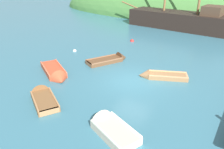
{
  "coord_description": "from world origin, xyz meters",
  "views": [
    {
      "loc": [
        6.25,
        -12.08,
        6.68
      ],
      "look_at": [
        -1.67,
        -0.11,
        0.11
      ],
      "focal_mm": 35.27,
      "sensor_mm": 36.0,
      "label": 1
    }
  ],
  "objects_px": {
    "rowboat_center": "(56,73)",
    "buoy_white": "(75,51)",
    "rowboat_outer_right": "(109,128)",
    "rowboat_portside": "(43,98)",
    "rowboat_outer_left": "(160,76)",
    "buoy_red": "(132,41)",
    "rowboat_far": "(111,60)",
    "sailing_ship": "(181,22)"
  },
  "relations": [
    {
      "from": "sailing_ship",
      "to": "rowboat_center",
      "type": "bearing_deg",
      "value": 86.18
    },
    {
      "from": "buoy_white",
      "to": "buoy_red",
      "type": "distance_m",
      "value": 6.66
    },
    {
      "from": "rowboat_portside",
      "to": "rowboat_far",
      "type": "bearing_deg",
      "value": -59.93
    },
    {
      "from": "rowboat_outer_left",
      "to": "rowboat_portside",
      "type": "bearing_deg",
      "value": 30.6
    },
    {
      "from": "sailing_ship",
      "to": "rowboat_center",
      "type": "xyz_separation_m",
      "value": [
        -2.87,
        -19.71,
        -0.72
      ]
    },
    {
      "from": "rowboat_portside",
      "to": "buoy_white",
      "type": "bearing_deg",
      "value": -30.57
    },
    {
      "from": "rowboat_portside",
      "to": "rowboat_far",
      "type": "xyz_separation_m",
      "value": [
        -0.14,
        7.37,
        -0.01
      ]
    },
    {
      "from": "rowboat_far",
      "to": "rowboat_outer_right",
      "type": "bearing_deg",
      "value": -121.09
    },
    {
      "from": "rowboat_outer_left",
      "to": "sailing_ship",
      "type": "bearing_deg",
      "value": -101.9
    },
    {
      "from": "sailing_ship",
      "to": "rowboat_far",
      "type": "height_order",
      "value": "sailing_ship"
    },
    {
      "from": "rowboat_outer_right",
      "to": "rowboat_far",
      "type": "relative_size",
      "value": 0.84
    },
    {
      "from": "rowboat_outer_right",
      "to": "buoy_white",
      "type": "distance_m",
      "value": 12.14
    },
    {
      "from": "sailing_ship",
      "to": "rowboat_center",
      "type": "height_order",
      "value": "sailing_ship"
    },
    {
      "from": "rowboat_center",
      "to": "buoy_white",
      "type": "xyz_separation_m",
      "value": [
        -2.56,
        4.84,
        -0.12
      ]
    },
    {
      "from": "rowboat_center",
      "to": "buoy_white",
      "type": "distance_m",
      "value": 5.47
    },
    {
      "from": "rowboat_portside",
      "to": "rowboat_outer_left",
      "type": "bearing_deg",
      "value": -95.69
    },
    {
      "from": "sailing_ship",
      "to": "buoy_white",
      "type": "relative_size",
      "value": 48.01
    },
    {
      "from": "rowboat_far",
      "to": "rowboat_outer_left",
      "type": "bearing_deg",
      "value": -73.87
    },
    {
      "from": "rowboat_center",
      "to": "rowboat_outer_right",
      "type": "xyz_separation_m",
      "value": [
        6.72,
        -2.99,
        0.02
      ]
    },
    {
      "from": "rowboat_outer_right",
      "to": "rowboat_outer_left",
      "type": "xyz_separation_m",
      "value": [
        -0.22,
        6.73,
        -0.04
      ]
    },
    {
      "from": "rowboat_portside",
      "to": "rowboat_far",
      "type": "distance_m",
      "value": 7.37
    },
    {
      "from": "rowboat_portside",
      "to": "buoy_white",
      "type": "height_order",
      "value": "rowboat_portside"
    },
    {
      "from": "buoy_white",
      "to": "buoy_red",
      "type": "height_order",
      "value": "buoy_red"
    },
    {
      "from": "rowboat_center",
      "to": "buoy_white",
      "type": "relative_size",
      "value": 11.51
    },
    {
      "from": "rowboat_center",
      "to": "rowboat_portside",
      "type": "xyz_separation_m",
      "value": [
        1.95,
        -2.83,
        -0.01
      ]
    },
    {
      "from": "buoy_red",
      "to": "rowboat_far",
      "type": "bearing_deg",
      "value": -77.17
    },
    {
      "from": "rowboat_far",
      "to": "buoy_white",
      "type": "bearing_deg",
      "value": 111.9
    },
    {
      "from": "rowboat_outer_left",
      "to": "rowboat_far",
      "type": "distance_m",
      "value": 4.76
    },
    {
      "from": "rowboat_portside",
      "to": "buoy_white",
      "type": "distance_m",
      "value": 8.9
    },
    {
      "from": "buoy_white",
      "to": "rowboat_portside",
      "type": "bearing_deg",
      "value": -59.57
    },
    {
      "from": "sailing_ship",
      "to": "rowboat_outer_left",
      "type": "height_order",
      "value": "sailing_ship"
    },
    {
      "from": "rowboat_center",
      "to": "rowboat_outer_left",
      "type": "xyz_separation_m",
      "value": [
        6.5,
        3.74,
        -0.02
      ]
    },
    {
      "from": "rowboat_center",
      "to": "rowboat_outer_right",
      "type": "distance_m",
      "value": 7.36
    },
    {
      "from": "rowboat_outer_right",
      "to": "buoy_white",
      "type": "xyz_separation_m",
      "value": [
        -9.28,
        7.83,
        -0.14
      ]
    },
    {
      "from": "rowboat_center",
      "to": "buoy_white",
      "type": "bearing_deg",
      "value": 146.88
    },
    {
      "from": "rowboat_outer_right",
      "to": "buoy_red",
      "type": "relative_size",
      "value": 7.2
    },
    {
      "from": "rowboat_portside",
      "to": "sailing_ship",
      "type": "bearing_deg",
      "value": -63.34
    },
    {
      "from": "rowboat_center",
      "to": "rowboat_far",
      "type": "relative_size",
      "value": 1.06
    },
    {
      "from": "sailing_ship",
      "to": "buoy_white",
      "type": "xyz_separation_m",
      "value": [
        -5.42,
        -14.87,
        -0.84
      ]
    },
    {
      "from": "rowboat_far",
      "to": "buoy_white",
      "type": "relative_size",
      "value": 10.86
    },
    {
      "from": "rowboat_portside",
      "to": "rowboat_far",
      "type": "height_order",
      "value": "rowboat_far"
    },
    {
      "from": "sailing_ship",
      "to": "buoy_white",
      "type": "height_order",
      "value": "sailing_ship"
    }
  ]
}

